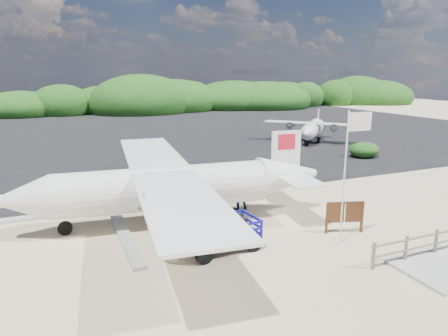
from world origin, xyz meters
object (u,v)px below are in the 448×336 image
Objects in this scene: crew_a at (206,202)px; crew_c at (264,179)px; signboard at (343,233)px; crew_b at (238,191)px; baggage_cart at (222,251)px; flagpole at (339,245)px; aircraft_large at (281,130)px.

crew_c is (4.46, 2.68, -0.07)m from crew_a.
crew_b is at bearing 140.37° from signboard.
crew_c is (2.50, 1.94, -0.15)m from crew_b.
baggage_cart is 0.55× the size of flagpole.
baggage_cart is 4.71m from flagpole.
flagpole is at bearing 120.84° from crew_a.
crew_a is 2.10m from crew_b.
signboard is 0.10× the size of aircraft_large.
crew_a is 5.20m from crew_c.
signboard is 6.55m from crew_c.
crew_c is at bearing 44.03° from baggage_cart.
flagpole is 3.07× the size of signboard.
crew_b is at bearing 109.51° from flagpole.
crew_b is at bearing 60.85° from aircraft_large.
flagpole reaches higher than aircraft_large.
aircraft_large reaches higher than crew_b.
crew_a is at bearing 129.52° from flagpole.
crew_b reaches higher than baggage_cart.
flagpole is 32.75m from aircraft_large.
signboard is at bearing 122.09° from crew_b.
crew_a is at bearing 73.32° from baggage_cart.
crew_a is 30.82m from aircraft_large.
aircraft_large is (13.83, 28.34, 0.00)m from signboard.
baggage_cart is 5.01m from crew_b.
crew_b reaches higher than crew_c.
baggage_cart is 33.97m from aircraft_large.
flagpole reaches higher than crew_b.
signboard is at bearing 75.50° from crew_c.
crew_c is (5.10, 6.12, 0.79)m from baggage_cart.
aircraft_large is at bearing 82.18° from signboard.
crew_b is 0.11× the size of aircraft_large.
crew_a is 1.09× the size of crew_c.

